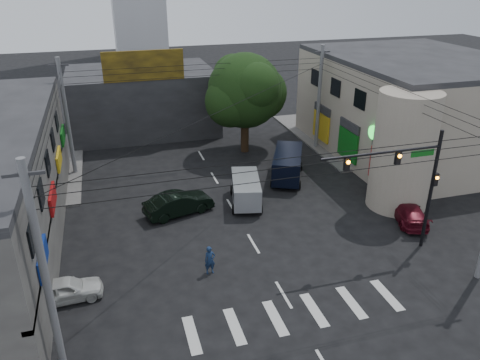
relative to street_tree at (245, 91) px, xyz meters
name	(u,v)px	position (x,y,z in m)	size (l,w,h in m)	color
ground	(264,262)	(-4.00, -17.00, -5.47)	(160.00, 160.00, 0.00)	black
sidewalk_far_right	(376,133)	(14.00, 1.00, -5.40)	(16.00, 16.00, 0.15)	#514F4C
building_right	(412,108)	(14.00, -4.00, -1.47)	(14.00, 18.00, 8.00)	gray
corner_column	(403,151)	(7.00, -13.00, -1.47)	(4.00, 4.00, 8.00)	gray
building_far	(142,100)	(-8.00, 9.00, -2.47)	(14.00, 10.00, 6.00)	#232326
billboard	(143,66)	(-8.00, 4.10, 1.83)	(7.00, 0.30, 2.60)	olive
street_tree	(245,91)	(0.00, 0.00, 0.00)	(6.40, 6.40, 8.70)	black
traffic_gantry	(408,175)	(3.82, -18.00, -0.64)	(7.10, 0.35, 7.20)	black
utility_pole_near_left	(44,271)	(-14.50, -21.50, -0.87)	(0.32, 0.32, 9.20)	#59595B
utility_pole_far_left	(67,118)	(-14.50, -1.00, -0.87)	(0.32, 0.32, 9.20)	#59595B
utility_pole_far_right	(319,99)	(6.50, -1.00, -0.87)	(0.32, 0.32, 9.20)	#59595B
dark_sedan	(179,203)	(-7.64, -10.01, -4.71)	(4.89, 2.79, 1.52)	black
white_compact	(65,290)	(-14.50, -17.32, -4.86)	(3.67, 1.65, 1.22)	silver
maroon_sedan	(409,213)	(6.50, -15.21, -4.86)	(2.91, 4.55, 1.23)	#4C0A16
silver_minivan	(246,191)	(-2.89, -9.80, -4.54)	(2.76, 4.65, 1.87)	#94969B
navy_van	(287,166)	(1.46, -6.62, -4.40)	(4.10, 5.71, 2.14)	black
traffic_officer	(210,260)	(-7.14, -17.13, -4.66)	(0.62, 0.43, 1.62)	#142748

